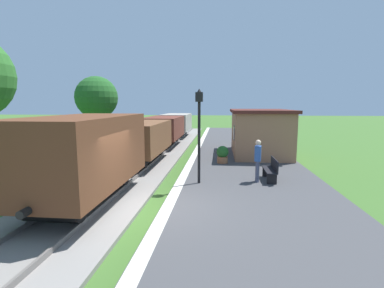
{
  "coord_description": "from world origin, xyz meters",
  "views": [
    {
      "loc": [
        1.97,
        -8.3,
        3.36
      ],
      "look_at": [
        0.54,
        6.15,
        1.34
      ],
      "focal_mm": 26.85,
      "sensor_mm": 36.0,
      "label": 1
    }
  ],
  "objects_px": {
    "bench_near_hut": "(271,169)",
    "station_hut": "(259,132)",
    "potted_planter": "(222,154)",
    "person_waiting": "(258,159)",
    "freight_train": "(152,134)",
    "lamp_post_near": "(199,119)",
    "tree_trackside_far": "(97,98)"
  },
  "relations": [
    {
      "from": "station_hut",
      "to": "person_waiting",
      "type": "xyz_separation_m",
      "value": [
        -0.92,
        -6.63,
        -0.47
      ]
    },
    {
      "from": "station_hut",
      "to": "potted_planter",
      "type": "xyz_separation_m",
      "value": [
        -2.29,
        -3.01,
        -0.93
      ]
    },
    {
      "from": "freight_train",
      "to": "station_hut",
      "type": "distance_m",
      "value": 6.8
    },
    {
      "from": "bench_near_hut",
      "to": "person_waiting",
      "type": "relative_size",
      "value": 0.88
    },
    {
      "from": "freight_train",
      "to": "lamp_post_near",
      "type": "xyz_separation_m",
      "value": [
        3.55,
        -6.9,
        1.32
      ]
    },
    {
      "from": "bench_near_hut",
      "to": "potted_planter",
      "type": "bearing_deg",
      "value": 120.43
    },
    {
      "from": "lamp_post_near",
      "to": "station_hut",
      "type": "bearing_deg",
      "value": 65.25
    },
    {
      "from": "bench_near_hut",
      "to": "lamp_post_near",
      "type": "height_order",
      "value": "lamp_post_near"
    },
    {
      "from": "freight_train",
      "to": "bench_near_hut",
      "type": "relative_size",
      "value": 17.33
    },
    {
      "from": "person_waiting",
      "to": "potted_planter",
      "type": "relative_size",
      "value": 1.87
    },
    {
      "from": "bench_near_hut",
      "to": "lamp_post_near",
      "type": "distance_m",
      "value": 3.65
    },
    {
      "from": "station_hut",
      "to": "bench_near_hut",
      "type": "relative_size",
      "value": 3.87
    },
    {
      "from": "lamp_post_near",
      "to": "freight_train",
      "type": "bearing_deg",
      "value": 117.25
    },
    {
      "from": "potted_planter",
      "to": "freight_train",
      "type": "bearing_deg",
      "value": 147.59
    },
    {
      "from": "lamp_post_near",
      "to": "tree_trackside_far",
      "type": "relative_size",
      "value": 0.69
    },
    {
      "from": "freight_train",
      "to": "tree_trackside_far",
      "type": "xyz_separation_m",
      "value": [
        -4.7,
        2.54,
        2.35
      ]
    },
    {
      "from": "bench_near_hut",
      "to": "freight_train",
      "type": "bearing_deg",
      "value": 136.19
    },
    {
      "from": "bench_near_hut",
      "to": "station_hut",
      "type": "bearing_deg",
      "value": 87.09
    },
    {
      "from": "bench_near_hut",
      "to": "tree_trackside_far",
      "type": "xyz_separation_m",
      "value": [
        -11.17,
        8.75,
        3.11
      ]
    },
    {
      "from": "tree_trackside_far",
      "to": "bench_near_hut",
      "type": "bearing_deg",
      "value": -38.07
    },
    {
      "from": "freight_train",
      "to": "lamp_post_near",
      "type": "height_order",
      "value": "lamp_post_near"
    },
    {
      "from": "bench_near_hut",
      "to": "potted_planter",
      "type": "xyz_separation_m",
      "value": [
        -1.97,
        3.35,
        0.0
      ]
    },
    {
      "from": "bench_near_hut",
      "to": "person_waiting",
      "type": "height_order",
      "value": "person_waiting"
    },
    {
      "from": "person_waiting",
      "to": "tree_trackside_far",
      "type": "bearing_deg",
      "value": -29.83
    },
    {
      "from": "bench_near_hut",
      "to": "potted_planter",
      "type": "height_order",
      "value": "potted_planter"
    },
    {
      "from": "tree_trackside_far",
      "to": "lamp_post_near",
      "type": "bearing_deg",
      "value": -48.84
    },
    {
      "from": "station_hut",
      "to": "tree_trackside_far",
      "type": "relative_size",
      "value": 1.08
    },
    {
      "from": "station_hut",
      "to": "potted_planter",
      "type": "height_order",
      "value": "station_hut"
    },
    {
      "from": "person_waiting",
      "to": "tree_trackside_far",
      "type": "height_order",
      "value": "tree_trackside_far"
    },
    {
      "from": "person_waiting",
      "to": "potted_planter",
      "type": "height_order",
      "value": "person_waiting"
    },
    {
      "from": "potted_planter",
      "to": "tree_trackside_far",
      "type": "bearing_deg",
      "value": 149.61
    },
    {
      "from": "freight_train",
      "to": "person_waiting",
      "type": "height_order",
      "value": "freight_train"
    }
  ]
}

